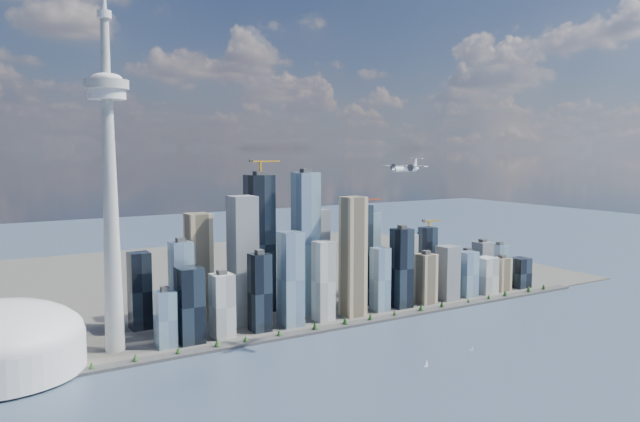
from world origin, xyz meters
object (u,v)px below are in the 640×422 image
airplane (406,168)px  sailboat_east (472,348)px  needle_tower (110,177)px  sailboat_west (426,364)px

airplane → sailboat_east: size_ratio=7.43×
needle_tower → sailboat_west: 473.83m
sailboat_west → sailboat_east: bearing=8.9°
needle_tower → airplane: size_ratio=7.88×
sailboat_west → sailboat_east: 96.83m
sailboat_east → sailboat_west: bearing=-150.7°
airplane → sailboat_west: 253.56m
needle_tower → sailboat_west: (320.61, -259.93, -232.71)m
airplane → sailboat_east: (78.30, -50.71, -244.06)m
needle_tower → airplane: needle_tower is taller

